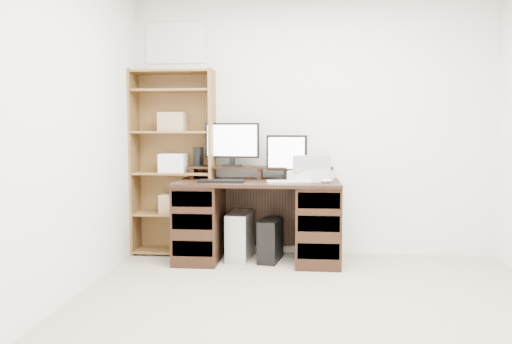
# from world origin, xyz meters

# --- Properties ---
(room) EXTENTS (3.54, 4.04, 2.54)m
(room) POSITION_xyz_m (-0.00, 0.00, 1.25)
(room) COLOR tan
(room) RESTS_ON ground
(desk) EXTENTS (1.50, 0.70, 0.75)m
(desk) POSITION_xyz_m (-0.50, 1.64, 0.39)
(desk) COLOR black
(desk) RESTS_ON ground
(riser_shelf) EXTENTS (1.40, 0.22, 0.12)m
(riser_shelf) POSITION_xyz_m (-0.50, 1.85, 0.84)
(riser_shelf) COLOR black
(riser_shelf) RESTS_ON desk
(monitor_wide) EXTENTS (0.53, 0.15, 0.42)m
(monitor_wide) POSITION_xyz_m (-0.77, 1.84, 1.10)
(monitor_wide) COLOR black
(monitor_wide) RESTS_ON riser_shelf
(monitor_small) EXTENTS (0.39, 0.17, 0.42)m
(monitor_small) POSITION_xyz_m (-0.24, 1.76, 0.98)
(monitor_small) COLOR black
(monitor_small) RESTS_ON desk
(speaker) EXTENTS (0.09, 0.09, 0.18)m
(speaker) POSITION_xyz_m (-1.10, 1.83, 0.96)
(speaker) COLOR black
(speaker) RESTS_ON riser_shelf
(keyboard_black) EXTENTS (0.42, 0.15, 0.02)m
(keyboard_black) POSITION_xyz_m (-0.82, 1.48, 0.76)
(keyboard_black) COLOR black
(keyboard_black) RESTS_ON desk
(keyboard_white) EXTENTS (0.41, 0.18, 0.02)m
(keyboard_white) POSITION_xyz_m (-0.21, 1.52, 0.76)
(keyboard_white) COLOR silver
(keyboard_white) RESTS_ON desk
(mouse) EXTENTS (0.10, 0.08, 0.04)m
(mouse) POSITION_xyz_m (0.12, 1.52, 0.77)
(mouse) COLOR silver
(mouse) RESTS_ON desk
(printer) EXTENTS (0.44, 0.38, 0.09)m
(printer) POSITION_xyz_m (-0.01, 1.70, 0.80)
(printer) COLOR beige
(printer) RESTS_ON desk
(basket) EXTENTS (0.35, 0.26, 0.14)m
(basket) POSITION_xyz_m (-0.01, 1.70, 0.91)
(basket) COLOR gray
(basket) RESTS_ON printer
(tower_silver) EXTENTS (0.24, 0.46, 0.44)m
(tower_silver) POSITION_xyz_m (-0.67, 1.69, 0.22)
(tower_silver) COLOR #BBBDC2
(tower_silver) RESTS_ON ground
(tower_black) EXTENTS (0.23, 0.41, 0.39)m
(tower_black) POSITION_xyz_m (-0.38, 1.64, 0.20)
(tower_black) COLOR black
(tower_black) RESTS_ON ground
(bookshelf) EXTENTS (0.80, 0.30, 1.80)m
(bookshelf) POSITION_xyz_m (-1.35, 1.86, 0.92)
(bookshelf) COLOR brown
(bookshelf) RESTS_ON ground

